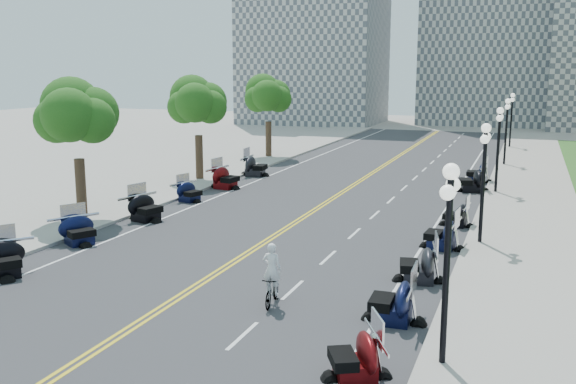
% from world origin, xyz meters
% --- Properties ---
extents(ground, '(160.00, 160.00, 0.00)m').
position_xyz_m(ground, '(0.00, 0.00, 0.00)').
color(ground, gray).
extents(road, '(16.00, 90.00, 0.01)m').
position_xyz_m(road, '(0.00, 10.00, 0.00)').
color(road, '#333335').
rests_on(road, ground).
extents(centerline_yellow_a, '(0.12, 90.00, 0.00)m').
position_xyz_m(centerline_yellow_a, '(-0.12, 10.00, 0.01)').
color(centerline_yellow_a, yellow).
rests_on(centerline_yellow_a, road).
extents(centerline_yellow_b, '(0.12, 90.00, 0.00)m').
position_xyz_m(centerline_yellow_b, '(0.12, 10.00, 0.01)').
color(centerline_yellow_b, yellow).
rests_on(centerline_yellow_b, road).
extents(edge_line_north, '(0.12, 90.00, 0.00)m').
position_xyz_m(edge_line_north, '(6.40, 10.00, 0.01)').
color(edge_line_north, white).
rests_on(edge_line_north, road).
extents(edge_line_south, '(0.12, 90.00, 0.00)m').
position_xyz_m(edge_line_south, '(-6.40, 10.00, 0.01)').
color(edge_line_south, white).
rests_on(edge_line_south, road).
extents(lane_dash_4, '(0.12, 2.00, 0.00)m').
position_xyz_m(lane_dash_4, '(3.20, -8.00, 0.01)').
color(lane_dash_4, white).
rests_on(lane_dash_4, road).
extents(lane_dash_5, '(0.12, 2.00, 0.00)m').
position_xyz_m(lane_dash_5, '(3.20, -4.00, 0.01)').
color(lane_dash_5, white).
rests_on(lane_dash_5, road).
extents(lane_dash_6, '(0.12, 2.00, 0.00)m').
position_xyz_m(lane_dash_6, '(3.20, 0.00, 0.01)').
color(lane_dash_6, white).
rests_on(lane_dash_6, road).
extents(lane_dash_7, '(0.12, 2.00, 0.00)m').
position_xyz_m(lane_dash_7, '(3.20, 4.00, 0.01)').
color(lane_dash_7, white).
rests_on(lane_dash_7, road).
extents(lane_dash_8, '(0.12, 2.00, 0.00)m').
position_xyz_m(lane_dash_8, '(3.20, 8.00, 0.01)').
color(lane_dash_8, white).
rests_on(lane_dash_8, road).
extents(lane_dash_9, '(0.12, 2.00, 0.00)m').
position_xyz_m(lane_dash_9, '(3.20, 12.00, 0.01)').
color(lane_dash_9, white).
rests_on(lane_dash_9, road).
extents(lane_dash_10, '(0.12, 2.00, 0.00)m').
position_xyz_m(lane_dash_10, '(3.20, 16.00, 0.01)').
color(lane_dash_10, white).
rests_on(lane_dash_10, road).
extents(lane_dash_11, '(0.12, 2.00, 0.00)m').
position_xyz_m(lane_dash_11, '(3.20, 20.00, 0.01)').
color(lane_dash_11, white).
rests_on(lane_dash_11, road).
extents(lane_dash_12, '(0.12, 2.00, 0.00)m').
position_xyz_m(lane_dash_12, '(3.20, 24.00, 0.01)').
color(lane_dash_12, white).
rests_on(lane_dash_12, road).
extents(lane_dash_13, '(0.12, 2.00, 0.00)m').
position_xyz_m(lane_dash_13, '(3.20, 28.00, 0.01)').
color(lane_dash_13, white).
rests_on(lane_dash_13, road).
extents(lane_dash_14, '(0.12, 2.00, 0.00)m').
position_xyz_m(lane_dash_14, '(3.20, 32.00, 0.01)').
color(lane_dash_14, white).
rests_on(lane_dash_14, road).
extents(lane_dash_15, '(0.12, 2.00, 0.00)m').
position_xyz_m(lane_dash_15, '(3.20, 36.00, 0.01)').
color(lane_dash_15, white).
rests_on(lane_dash_15, road).
extents(lane_dash_16, '(0.12, 2.00, 0.00)m').
position_xyz_m(lane_dash_16, '(3.20, 40.00, 0.01)').
color(lane_dash_16, white).
rests_on(lane_dash_16, road).
extents(lane_dash_17, '(0.12, 2.00, 0.00)m').
position_xyz_m(lane_dash_17, '(3.20, 44.00, 0.01)').
color(lane_dash_17, white).
rests_on(lane_dash_17, road).
extents(lane_dash_18, '(0.12, 2.00, 0.00)m').
position_xyz_m(lane_dash_18, '(3.20, 48.00, 0.01)').
color(lane_dash_18, white).
rests_on(lane_dash_18, road).
extents(lane_dash_19, '(0.12, 2.00, 0.00)m').
position_xyz_m(lane_dash_19, '(3.20, 52.00, 0.01)').
color(lane_dash_19, white).
rests_on(lane_dash_19, road).
extents(sidewalk_north, '(5.00, 90.00, 0.15)m').
position_xyz_m(sidewalk_north, '(10.50, 10.00, 0.07)').
color(sidewalk_north, '#9E9991').
rests_on(sidewalk_north, ground).
extents(sidewalk_south, '(5.00, 90.00, 0.15)m').
position_xyz_m(sidewalk_south, '(-10.50, 10.00, 0.07)').
color(sidewalk_south, '#9E9991').
rests_on(sidewalk_south, ground).
extents(distant_block_a, '(18.00, 14.00, 26.00)m').
position_xyz_m(distant_block_a, '(-18.00, 62.00, 13.00)').
color(distant_block_a, gray).
rests_on(distant_block_a, ground).
extents(distant_block_b, '(16.00, 12.00, 30.00)m').
position_xyz_m(distant_block_b, '(4.00, 68.00, 15.00)').
color(distant_block_b, gray).
rests_on(distant_block_b, ground).
extents(street_lamp_1, '(0.50, 1.20, 4.90)m').
position_xyz_m(street_lamp_1, '(8.60, -8.00, 2.60)').
color(street_lamp_1, black).
rests_on(street_lamp_1, sidewalk_north).
extents(street_lamp_2, '(0.50, 1.20, 4.90)m').
position_xyz_m(street_lamp_2, '(8.60, 4.00, 2.60)').
color(street_lamp_2, black).
rests_on(street_lamp_2, sidewalk_north).
extents(street_lamp_3, '(0.50, 1.20, 4.90)m').
position_xyz_m(street_lamp_3, '(8.60, 16.00, 2.60)').
color(street_lamp_3, black).
rests_on(street_lamp_3, sidewalk_north).
extents(street_lamp_4, '(0.50, 1.20, 4.90)m').
position_xyz_m(street_lamp_4, '(8.60, 28.00, 2.60)').
color(street_lamp_4, black).
rests_on(street_lamp_4, sidewalk_north).
extents(street_lamp_5, '(0.50, 1.20, 4.90)m').
position_xyz_m(street_lamp_5, '(8.60, 40.00, 2.60)').
color(street_lamp_5, black).
rests_on(street_lamp_5, sidewalk_north).
extents(tree_2, '(4.80, 4.80, 9.20)m').
position_xyz_m(tree_2, '(-10.00, 2.00, 4.75)').
color(tree_2, '#235619').
rests_on(tree_2, sidewalk_south).
extents(tree_3, '(4.80, 4.80, 9.20)m').
position_xyz_m(tree_3, '(-10.00, 14.00, 4.75)').
color(tree_3, '#235619').
rests_on(tree_3, sidewalk_south).
extents(tree_4, '(4.80, 4.80, 9.20)m').
position_xyz_m(tree_4, '(-10.00, 26.00, 4.75)').
color(tree_4, '#235619').
rests_on(tree_4, sidewalk_south).
extents(motorcycle_n_3, '(2.47, 2.47, 1.28)m').
position_xyz_m(motorcycle_n_3, '(6.73, -9.31, 0.64)').
color(motorcycle_n_3, '#590A0C').
rests_on(motorcycle_n_3, road).
extents(motorcycle_n_4, '(2.12, 2.12, 1.42)m').
position_xyz_m(motorcycle_n_4, '(6.86, -5.53, 0.71)').
color(motorcycle_n_4, black).
rests_on(motorcycle_n_4, road).
extents(motorcycle_n_5, '(2.35, 2.35, 1.39)m').
position_xyz_m(motorcycle_n_5, '(6.97, -1.66, 0.70)').
color(motorcycle_n_5, black).
rests_on(motorcycle_n_5, road).
extents(motorcycle_n_6, '(2.15, 2.15, 1.40)m').
position_xyz_m(motorcycle_n_6, '(7.17, 2.85, 0.70)').
color(motorcycle_n_6, black).
rests_on(motorcycle_n_6, road).
extents(motorcycle_n_7, '(1.88, 1.88, 1.24)m').
position_xyz_m(motorcycle_n_7, '(7.29, 7.02, 0.62)').
color(motorcycle_n_7, black).
rests_on(motorcycle_n_7, road).
extents(motorcycle_n_9, '(2.60, 2.60, 1.54)m').
position_xyz_m(motorcycle_n_9, '(7.21, 16.21, 0.77)').
color(motorcycle_n_9, black).
rests_on(motorcycle_n_9, road).
extents(motorcycle_n_10, '(2.07, 2.07, 1.43)m').
position_xyz_m(motorcycle_n_10, '(7.25, 19.79, 0.72)').
color(motorcycle_n_10, black).
rests_on(motorcycle_n_10, road).
extents(motorcycle_s_4, '(2.87, 2.87, 1.43)m').
position_xyz_m(motorcycle_s_4, '(-6.87, -6.31, 0.72)').
color(motorcycle_s_4, black).
rests_on(motorcycle_s_4, road).
extents(motorcycle_s_5, '(2.64, 2.64, 1.35)m').
position_xyz_m(motorcycle_s_5, '(-7.16, -1.82, 0.68)').
color(motorcycle_s_5, black).
rests_on(motorcycle_s_5, road).
extents(motorcycle_s_6, '(2.55, 2.55, 1.45)m').
position_xyz_m(motorcycle_s_6, '(-6.92, 2.84, 0.73)').
color(motorcycle_s_6, black).
rests_on(motorcycle_s_6, road).
extents(motorcycle_s_7, '(2.18, 2.18, 1.23)m').
position_xyz_m(motorcycle_s_7, '(-7.22, 7.67, 0.62)').
color(motorcycle_s_7, black).
rests_on(motorcycle_s_7, road).
extents(motorcycle_s_8, '(2.44, 2.44, 1.52)m').
position_xyz_m(motorcycle_s_8, '(-7.10, 11.95, 0.76)').
color(motorcycle_s_8, '#590A0C').
rests_on(motorcycle_s_8, road).
extents(motorcycle_s_9, '(2.39, 2.39, 1.56)m').
position_xyz_m(motorcycle_s_9, '(-7.29, 16.98, 0.78)').
color(motorcycle_s_9, black).
rests_on(motorcycle_s_9, road).
extents(bicycle, '(0.66, 1.63, 0.95)m').
position_xyz_m(bicycle, '(3.07, -5.51, 0.48)').
color(bicycle, '#A51414').
rests_on(bicycle, road).
extents(cyclist_rider, '(0.60, 0.40, 1.65)m').
position_xyz_m(cyclist_rider, '(3.07, -5.51, 1.78)').
color(cyclist_rider, silver).
rests_on(cyclist_rider, bicycle).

